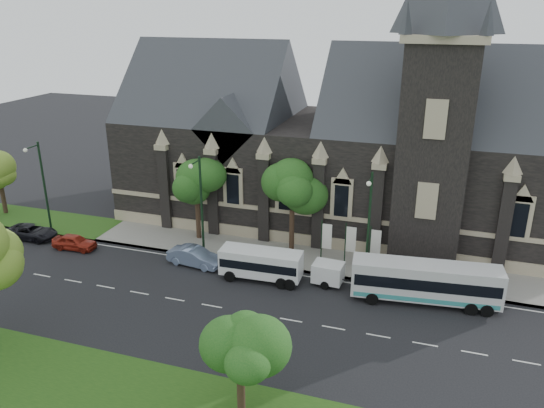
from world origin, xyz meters
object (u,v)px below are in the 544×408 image
at_px(street_lamp_near, 369,222).
at_px(sedan, 195,257).
at_px(tree_park_east, 244,340).
at_px(tree_walk_far, 1,171).
at_px(street_lamp_mid, 200,202).
at_px(banner_flag_center, 349,242).
at_px(street_lamp_far, 42,183).
at_px(shuttle_bus, 261,263).
at_px(car_far_red, 74,242).
at_px(banner_flag_right, 373,245).
at_px(tour_coach, 426,282).
at_px(tree_walk_left, 199,180).
at_px(box_trailer, 328,273).
at_px(car_far_black, 32,232).
at_px(tree_walk_right, 295,189).
at_px(banner_flag_left, 325,239).

xyz_separation_m(street_lamp_near, sedan, (-14.00, -1.55, -4.34)).
distance_m(tree_park_east, tree_walk_far, 39.20).
relative_size(street_lamp_mid, banner_flag_center, 2.25).
distance_m(street_lamp_far, banner_flag_center, 28.48).
height_order(shuttle_bus, sedan, shuttle_bus).
distance_m(shuttle_bus, car_far_red, 17.75).
distance_m(banner_flag_right, tour_coach, 5.70).
distance_m(tree_park_east, tour_coach, 17.17).
relative_size(tree_walk_left, banner_flag_center, 1.91).
height_order(street_lamp_far, box_trailer, street_lamp_far).
relative_size(shuttle_bus, sedan, 1.39).
relative_size(tour_coach, car_far_red, 2.71).
distance_m(tree_park_east, car_far_black, 31.25).
height_order(tree_walk_left, car_far_red, tree_walk_left).
relative_size(tree_walk_far, street_lamp_far, 0.70).
bearing_deg(tree_walk_right, tree_walk_left, -179.94).
distance_m(street_lamp_near, car_far_black, 31.26).
distance_m(banner_flag_left, banner_flag_center, 2.00).
distance_m(tree_walk_left, banner_flag_right, 16.52).
relative_size(banner_flag_left, banner_flag_center, 1.00).
bearing_deg(banner_flag_right, car_far_black, -174.04).
distance_m(banner_flag_center, shuttle_bus, 7.46).
bearing_deg(sedan, box_trailer, -82.15).
bearing_deg(tree_walk_far, sedan, -11.02).
bearing_deg(sedan, tree_walk_left, 25.71).
distance_m(tree_walk_far, shuttle_bus, 30.56).
bearing_deg(tree_park_east, box_trailer, 85.70).
bearing_deg(street_lamp_near, banner_flag_center, 131.93).
distance_m(tree_walk_right, street_lamp_mid, 8.10).
bearing_deg(street_lamp_far, tree_park_east, -32.10).
xyz_separation_m(tree_walk_left, banner_flag_left, (12.08, -1.70, -3.35)).
xyz_separation_m(tree_walk_far, box_trailer, (35.14, -4.38, -3.61)).
bearing_deg(box_trailer, tree_park_east, -90.97).
xyz_separation_m(tree_park_east, banner_flag_right, (4.11, 18.32, -2.24)).
relative_size(tree_walk_left, sedan, 1.62).
xyz_separation_m(tree_walk_far, car_far_red, (12.20, -5.13, -3.94)).
bearing_deg(tree_walk_far, car_far_red, -22.79).
height_order(banner_flag_left, box_trailer, banner_flag_left).
bearing_deg(tree_walk_right, sedan, -144.35).
bearing_deg(car_far_red, street_lamp_far, 61.23).
distance_m(tree_walk_left, shuttle_bus, 10.69).
xyz_separation_m(street_lamp_near, banner_flag_left, (-3.71, 1.91, -2.73)).
relative_size(shuttle_bus, car_far_red, 1.65).
height_order(tree_walk_far, shuttle_bus, tree_walk_far).
xyz_separation_m(street_lamp_near, banner_flag_center, (-1.71, 1.91, -2.73)).
bearing_deg(tree_walk_left, sedan, -70.81).
relative_size(banner_flag_center, car_far_black, 0.83).
xyz_separation_m(tree_park_east, car_far_red, (-21.80, 14.37, -3.94)).
relative_size(tree_walk_left, tree_walk_far, 1.22).
distance_m(shuttle_bus, sedan, 6.18).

